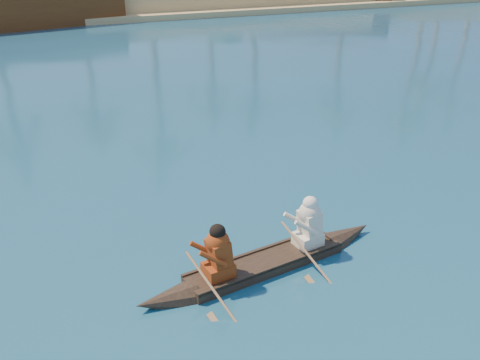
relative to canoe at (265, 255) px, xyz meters
name	(u,v)px	position (x,y,z in m)	size (l,w,h in m)	color
canoe	(265,255)	(0.00, 0.00, 0.00)	(4.77, 1.45, 1.30)	#382D1F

